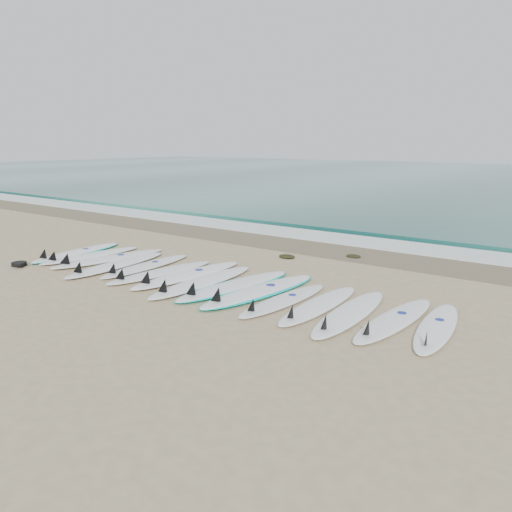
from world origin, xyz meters
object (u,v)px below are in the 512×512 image
Objects in this scene: surfboard_0 at (76,252)px; surfboard_7 at (200,282)px; leash_coil at (19,264)px; surfboard_14 at (436,328)px.

surfboard_0 is 0.94× the size of surfboard_7.
surfboard_0 is at bearing 90.51° from leash_coil.
surfboard_0 is 8.59m from surfboard_14.
surfboard_14 is 8.71m from leash_coil.
surfboard_7 is 4.40m from leash_coil.
surfboard_0 reaches higher than leash_coil.
surfboard_7 is 4.36m from surfboard_14.
leash_coil is at bearing -163.94° from surfboard_7.
surfboard_14 is at bearing 10.07° from leash_coil.
surfboard_0 is 1.45m from leash_coil.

